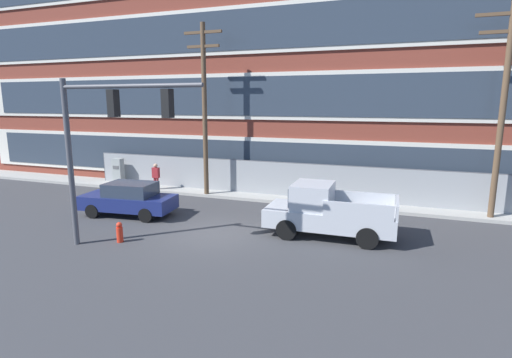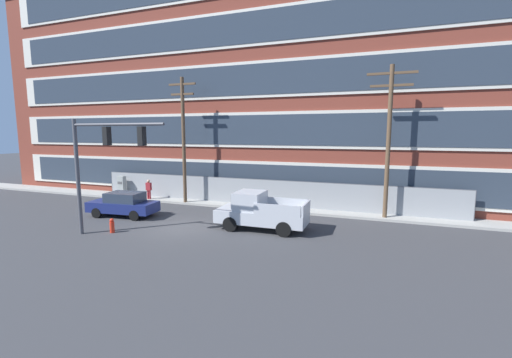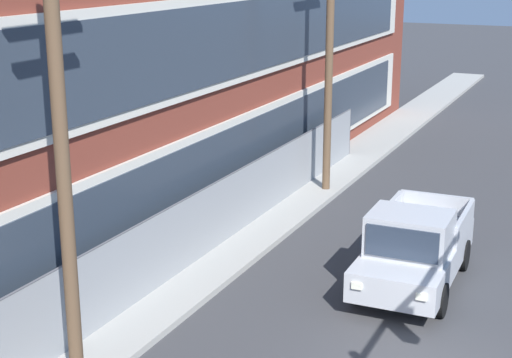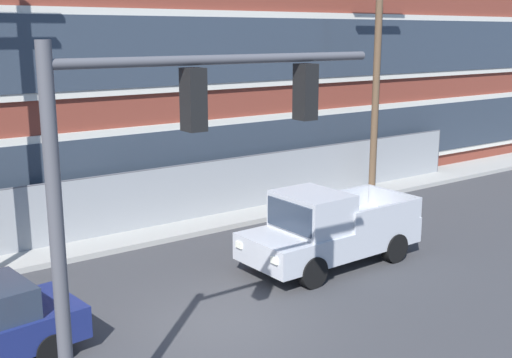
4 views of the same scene
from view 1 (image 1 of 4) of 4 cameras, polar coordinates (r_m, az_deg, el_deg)
ground_plane at (r=16.28m, az=-6.37°, el=-7.79°), size 160.00×160.00×0.00m
sidewalk_building_side at (r=22.05m, az=1.22°, el=-2.51°), size 80.00×2.02×0.16m
brick_mill_building at (r=26.92m, az=8.47°, el=19.18°), size 49.76×10.10×18.22m
chain_link_fence at (r=21.51m, az=7.40°, el=-0.38°), size 26.96×0.06×2.01m
traffic_signal_mast at (r=14.61m, az=-21.00°, el=6.55°), size 5.52×0.43×6.02m
pickup_truck_silver at (r=15.92m, az=10.09°, el=-4.68°), size 5.09×2.22×2.08m
sedan_navy at (r=19.44m, az=-17.72°, el=-2.71°), size 4.50×2.18×1.56m
utility_pole_near_corner at (r=21.96m, az=-7.37°, el=10.47°), size 2.16×0.26×9.27m
utility_pole_midblock at (r=20.14m, az=31.85°, el=9.19°), size 2.80×0.26×9.26m
electrical_cabinet at (r=26.35m, az=-19.06°, el=0.89°), size 0.62×0.44×1.77m
pedestrian_near_cabinet at (r=24.06m, az=-14.10°, el=0.47°), size 0.41×0.25×1.69m
fire_hydrant at (r=16.01m, az=-18.91°, el=-7.22°), size 0.24×0.24×0.78m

